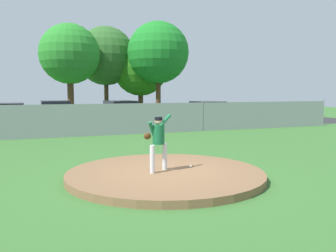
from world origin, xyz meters
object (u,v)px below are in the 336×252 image
Objects in this scene: parked_car_white at (207,113)px; parked_car_red at (10,117)px; parked_car_slate at (56,116)px; parked_car_navy at (120,114)px; pitcher_youth at (158,138)px; baseball at (190,166)px.

parked_car_white is 13.50m from parked_car_red.
parked_car_navy is (4.13, 0.26, -0.02)m from parked_car_slate.
baseball is at bearing 6.58° from pitcher_youth.
parked_car_white is 1.16× the size of parked_car_red.
parked_car_white is (9.24, 14.73, -0.31)m from pitcher_youth.
pitcher_youth is at bearing -99.82° from parked_car_navy.
parked_car_navy is (1.44, 14.12, 0.61)m from baseball.
parked_car_slate is at bearing -11.13° from parked_car_red.
baseball is 16.77m from parked_car_white.
baseball is (1.02, 0.12, -0.88)m from pitcher_youth.
pitcher_youth is at bearing -122.12° from parked_car_white.
parked_car_navy is at bearing 84.18° from baseball.
parked_car_red is (-5.28, 14.37, 0.57)m from baseball.
baseball is 14.21m from parked_car_navy.
parked_car_navy reaches higher than parked_car_red.
parked_car_red reaches higher than parked_car_white.
parked_car_navy is 6.72m from parked_car_red.
pitcher_youth reaches higher than parked_car_red.
parked_car_red is (-2.59, 0.51, -0.05)m from parked_car_slate.
parked_car_slate is 2.64m from parked_car_red.
parked_car_white is at bearing 3.91° from parked_car_slate.
parked_car_white is 1.12× the size of parked_car_slate.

